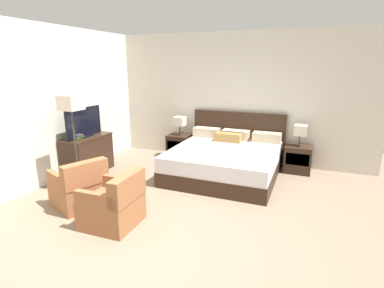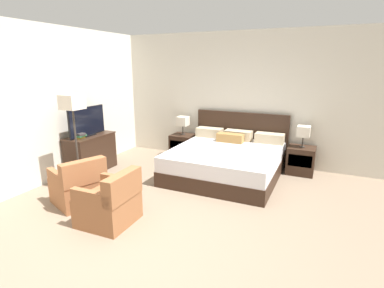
{
  "view_description": "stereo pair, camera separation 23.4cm",
  "coord_description": "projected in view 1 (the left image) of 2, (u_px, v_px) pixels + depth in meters",
  "views": [
    {
      "loc": [
        1.83,
        -2.74,
        2.12
      ],
      "look_at": [
        -0.12,
        2.06,
        0.75
      ],
      "focal_mm": 28.0,
      "sensor_mm": 36.0,
      "label": 1
    },
    {
      "loc": [
        2.05,
        -2.65,
        2.12
      ],
      "look_at": [
        -0.12,
        2.06,
        0.75
      ],
      "focal_mm": 28.0,
      "sensor_mm": 36.0,
      "label": 2
    }
  ],
  "objects": [
    {
      "name": "book_red_cover",
      "position": [
        76.0,
        138.0,
        5.68
      ],
      "size": [
        0.2,
        0.18,
        0.04
      ],
      "primitive_type": "cube",
      "rotation": [
        0.0,
        0.0,
        -0.11
      ],
      "color": "gold",
      "rests_on": "dresser"
    },
    {
      "name": "nightstand_left",
      "position": [
        180.0,
        146.0,
        7.05
      ],
      "size": [
        0.52,
        0.48,
        0.55
      ],
      "color": "#332116",
      "rests_on": "ground"
    },
    {
      "name": "floor_lamp",
      "position": [
        72.0,
        112.0,
        4.83
      ],
      "size": [
        0.31,
        0.31,
        1.66
      ],
      "color": "#332D28",
      "rests_on": "ground"
    },
    {
      "name": "wall_back",
      "position": [
        226.0,
        98.0,
        6.69
      ],
      "size": [
        6.31,
        0.06,
        2.83
      ],
      "primitive_type": "cube",
      "color": "silver",
      "rests_on": "ground"
    },
    {
      "name": "table_lamp_left",
      "position": [
        180.0,
        121.0,
        6.9
      ],
      "size": [
        0.24,
        0.24,
        0.43
      ],
      "color": "#332D28",
      "rests_on": "nightstand_left"
    },
    {
      "name": "book_small_top",
      "position": [
        76.0,
        135.0,
        5.65
      ],
      "size": [
        0.24,
        0.18,
        0.04
      ],
      "primitive_type": "cube",
      "rotation": [
        0.0,
        0.0,
        -0.15
      ],
      "color": "#383333",
      "rests_on": "book_blue_cover"
    },
    {
      "name": "armchair_by_window",
      "position": [
        80.0,
        188.0,
        4.6
      ],
      "size": [
        0.89,
        0.89,
        0.76
      ],
      "color": "#935B38",
      "rests_on": "ground"
    },
    {
      "name": "book_blue_cover",
      "position": [
        76.0,
        137.0,
        5.67
      ],
      "size": [
        0.25,
        0.21,
        0.03
      ],
      "primitive_type": "cube",
      "rotation": [
        0.0,
        0.0,
        0.05
      ],
      "color": "#2D7042",
      "rests_on": "book_red_cover"
    },
    {
      "name": "ground_plane",
      "position": [
        138.0,
        244.0,
        3.66
      ],
      "size": [
        11.25,
        11.25,
        0.0
      ],
      "primitive_type": "plane",
      "color": "#84705B"
    },
    {
      "name": "armchair_companion",
      "position": [
        114.0,
        205.0,
        4.04
      ],
      "size": [
        0.71,
        0.7,
        0.76
      ],
      "color": "#935B38",
      "rests_on": "ground"
    },
    {
      "name": "wall_left",
      "position": [
        62.0,
        104.0,
        5.66
      ],
      "size": [
        0.06,
        5.55,
        2.83
      ],
      "primitive_type": "cube",
      "color": "silver",
      "rests_on": "ground"
    },
    {
      "name": "table_lamp_right",
      "position": [
        300.0,
        131.0,
        5.94
      ],
      "size": [
        0.24,
        0.24,
        0.43
      ],
      "color": "#332D28",
      "rests_on": "nightstand_right"
    },
    {
      "name": "bed",
      "position": [
        225.0,
        160.0,
        5.91
      ],
      "size": [
        2.05,
        2.1,
        1.12
      ],
      "color": "#332116",
      "rests_on": "ground"
    },
    {
      "name": "dresser",
      "position": [
        88.0,
        154.0,
        6.02
      ],
      "size": [
        0.51,
        1.03,
        0.75
      ],
      "color": "#332116",
      "rests_on": "ground"
    },
    {
      "name": "tv",
      "position": [
        84.0,
        123.0,
        5.82
      ],
      "size": [
        0.18,
        0.93,
        0.57
      ],
      "color": "black",
      "rests_on": "dresser"
    },
    {
      "name": "nightstand_right",
      "position": [
        298.0,
        159.0,
        6.09
      ],
      "size": [
        0.52,
        0.48,
        0.55
      ],
      "color": "#332116",
      "rests_on": "ground"
    }
  ]
}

